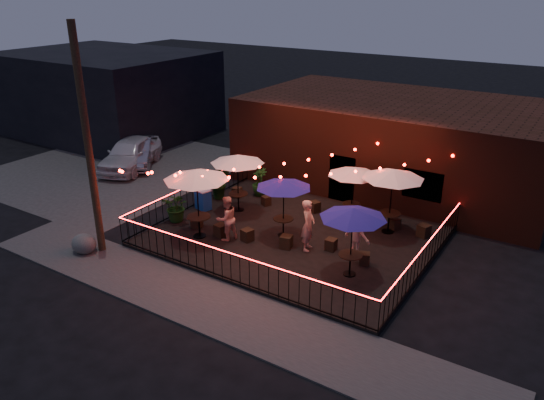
{
  "coord_description": "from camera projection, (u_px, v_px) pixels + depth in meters",
  "views": [
    {
      "loc": [
        9.03,
        -13.67,
        9.09
      ],
      "look_at": [
        -1.19,
        2.29,
        1.22
      ],
      "focal_mm": 35.0,
      "sensor_mm": 36.0,
      "label": 1
    }
  ],
  "objects": [
    {
      "name": "ground",
      "position": [
        265.0,
        260.0,
        18.62
      ],
      "size": [
        110.0,
        110.0,
        0.0
      ],
      "primitive_type": "plane",
      "color": "black",
      "rests_on": "ground"
    },
    {
      "name": "patio",
      "position": [
        294.0,
        237.0,
        20.15
      ],
      "size": [
        10.0,
        8.0,
        0.15
      ],
      "primitive_type": "cube",
      "color": "black",
      "rests_on": "ground"
    },
    {
      "name": "sidewalk",
      "position": [
        207.0,
        303.0,
        16.08
      ],
      "size": [
        18.0,
        2.5,
        0.05
      ],
      "primitive_type": "cube",
      "color": "#3C3937",
      "rests_on": "ground"
    },
    {
      "name": "parking_lot",
      "position": [
        116.0,
        168.0,
        27.7
      ],
      "size": [
        11.0,
        12.0,
        0.02
      ],
      "primitive_type": "cube",
      "color": "#3C3937",
      "rests_on": "ground"
    },
    {
      "name": "brick_building",
      "position": [
        398.0,
        142.0,
        25.12
      ],
      "size": [
        14.0,
        8.0,
        4.0
      ],
      "color": "#381A0F",
      "rests_on": "ground"
    },
    {
      "name": "background_building",
      "position": [
        106.0,
        93.0,
        33.63
      ],
      "size": [
        12.0,
        9.0,
        5.0
      ],
      "primitive_type": "cube",
      "color": "black",
      "rests_on": "ground"
    },
    {
      "name": "utility_pole",
      "position": [
        88.0,
        145.0,
        17.75
      ],
      "size": [
        0.26,
        0.26,
        8.0
      ],
      "primitive_type": "cylinder",
      "color": "#342115",
      "rests_on": "ground"
    },
    {
      "name": "fence_front",
      "position": [
        231.0,
        268.0,
        16.81
      ],
      "size": [
        10.0,
        0.04,
        1.04
      ],
      "color": "black",
      "rests_on": "patio"
    },
    {
      "name": "fence_left",
      "position": [
        193.0,
        196.0,
        22.41
      ],
      "size": [
        0.04,
        8.0,
        1.04
      ],
      "rotation": [
        0.0,
        0.0,
        1.57
      ],
      "color": "black",
      "rests_on": "patio"
    },
    {
      "name": "fence_right",
      "position": [
        426.0,
        257.0,
        17.43
      ],
      "size": [
        0.04,
        8.0,
        1.04
      ],
      "rotation": [
        0.0,
        0.0,
        1.57
      ],
      "color": "black",
      "rests_on": "patio"
    },
    {
      "name": "festoon_lights",
      "position": [
        268.0,
        174.0,
        19.48
      ],
      "size": [
        10.02,
        8.72,
        1.32
      ],
      "color": "#F00F07",
      "rests_on": "ground"
    },
    {
      "name": "cafe_table_0",
      "position": [
        196.0,
        176.0,
        19.08
      ],
      "size": [
        2.89,
        2.89,
        2.67
      ],
      "rotation": [
        0.0,
        0.0,
        -0.22
      ],
      "color": "black",
      "rests_on": "patio"
    },
    {
      "name": "cafe_table_1",
      "position": [
        237.0,
        160.0,
        21.46
      ],
      "size": [
        2.66,
        2.66,
        2.44
      ],
      "rotation": [
        0.0,
        0.0,
        -0.23
      ],
      "color": "black",
      "rests_on": "patio"
    },
    {
      "name": "cafe_table_2",
      "position": [
        284.0,
        184.0,
        19.28
      ],
      "size": [
        2.31,
        2.31,
        2.28
      ],
      "rotation": [
        0.0,
        0.0,
        0.12
      ],
      "color": "black",
      "rests_on": "patio"
    },
    {
      "name": "cafe_table_3",
      "position": [
        354.0,
        172.0,
        20.61
      ],
      "size": [
        2.14,
        2.14,
        2.25
      ],
      "rotation": [
        0.0,
        0.0,
        -0.05
      ],
      "color": "black",
      "rests_on": "patio"
    },
    {
      "name": "cafe_table_4",
      "position": [
        353.0,
        214.0,
        16.6
      ],
      "size": [
        2.62,
        2.62,
        2.38
      ],
      "rotation": [
        0.0,
        0.0,
        0.25
      ],
      "color": "black",
      "rests_on": "patio"
    },
    {
      "name": "cafe_table_5",
      "position": [
        393.0,
        175.0,
        19.47
      ],
      "size": [
        2.81,
        2.81,
        2.56
      ],
      "rotation": [
        0.0,
        0.0,
        -0.24
      ],
      "color": "black",
      "rests_on": "patio"
    },
    {
      "name": "bistro_chair_0",
      "position": [
        197.0,
        222.0,
        20.67
      ],
      "size": [
        0.48,
        0.48,
        0.46
      ],
      "primitive_type": "cube",
      "rotation": [
        0.0,
        0.0,
        0.3
      ],
      "color": "black",
      "rests_on": "patio"
    },
    {
      "name": "bistro_chair_1",
      "position": [
        221.0,
        230.0,
        19.94
      ],
      "size": [
        0.46,
        0.46,
        0.47
      ],
      "primitive_type": "cube",
      "rotation": [
        0.0,
        0.0,
        2.98
      ],
      "color": "black",
      "rests_on": "patio"
    },
    {
      "name": "bistro_chair_2",
      "position": [
        237.0,
        192.0,
        23.57
      ],
      "size": [
        0.45,
        0.45,
        0.44
      ],
      "primitive_type": "cube",
      "rotation": [
        0.0,
        0.0,
        0.24
      ],
      "color": "black",
      "rests_on": "patio"
    },
    {
      "name": "bistro_chair_3",
      "position": [
        266.0,
        201.0,
        22.73
      ],
      "size": [
        0.44,
        0.44,
        0.4
      ],
      "primitive_type": "cube",
      "rotation": [
        0.0,
        0.0,
        2.72
      ],
      "color": "black",
      "rests_on": "patio"
    },
    {
      "name": "bistro_chair_4",
      "position": [
        247.0,
        235.0,
        19.61
      ],
      "size": [
        0.47,
        0.47,
        0.45
      ],
      "primitive_type": "cube",
      "rotation": [
        0.0,
        0.0,
        -0.27
      ],
      "color": "black",
      "rests_on": "patio"
    },
    {
      "name": "bistro_chair_5",
      "position": [
        286.0,
        242.0,
        19.07
      ],
      "size": [
        0.47,
        0.47,
        0.47
      ],
      "primitive_type": "cube",
      "rotation": [
        0.0,
        0.0,
        3.34
      ],
      "color": "black",
      "rests_on": "patio"
    },
    {
      "name": "bistro_chair_6",
      "position": [
        315.0,
        207.0,
        22.07
      ],
      "size": [
        0.49,
        0.49,
        0.44
      ],
      "primitive_type": "cube",
      "rotation": [
        0.0,
        0.0,
        -0.4
      ],
      "color": "black",
      "rests_on": "patio"
    },
    {
      "name": "bistro_chair_7",
      "position": [
        335.0,
        216.0,
        21.22
      ],
      "size": [
        0.49,
        0.49,
        0.44
      ],
      "primitive_type": "cube",
      "rotation": [
        0.0,
        0.0,
        3.57
      ],
      "color": "black",
      "rests_on": "patio"
    },
    {
      "name": "bistro_chair_8",
      "position": [
        331.0,
        244.0,
        18.93
      ],
      "size": [
        0.37,
        0.37,
        0.43
      ],
      "primitive_type": "cube",
      "rotation": [
        0.0,
        0.0,
        0.03
      ],
      "color": "black",
      "rests_on": "patio"
    },
    {
      "name": "bistro_chair_9",
      "position": [
        365.0,
        259.0,
        17.99
      ],
      "size": [
        0.45,
        0.45,
        0.41
      ],
      "primitive_type": "cube",
      "rotation": [
        0.0,
        0.0,
        3.51
      ],
      "color": "black",
      "rests_on": "patio"
    },
    {
      "name": "bistro_chair_10",
      "position": [
        394.0,
        224.0,
        20.52
      ],
      "size": [
        0.48,
        0.48,
        0.43
      ],
      "primitive_type": "cube",
      "rotation": [
        0.0,
        0.0,
        -0.41
      ],
      "color": "black",
      "rests_on": "patio"
    },
    {
      "name": "bistro_chair_11",
      "position": [
        424.0,
        231.0,
        19.91
      ],
      "size": [
        0.51,
        0.51,
        0.48
      ],
      "primitive_type": "cube",
      "rotation": [
        0.0,
        0.0,
        2.83
      ],
      "color": "black",
      "rests_on": "patio"
    },
    {
      "name": "patron_a",
      "position": [
        308.0,
        225.0,
        18.7
      ],
      "size": [
        0.61,
        0.78,
        1.9
      ],
      "primitive_type": "imported",
      "rotation": [
        0.0,
        0.0,
        1.81
      ],
      "color": "tan",
      "rests_on": "patio"
    },
    {
      "name": "patron_b",
      "position": [
        227.0,
        218.0,
        19.45
      ],
      "size": [
        0.91,
        1.01,
        1.72
      ],
      "primitive_type": "imported",
      "rotation": [
        0.0,
        0.0,
        -1.94
      ],
      "color": "beige",
      "rests_on": "patio"
    },
    {
      "name": "patron_c",
      "position": [
        357.0,
        234.0,
        18.47
      ],
      "size": [
        1.05,
        0.68,
        1.52
      ],
      "primitive_type": "imported",
      "rotation": [
        0.0,
        0.0,
        3.02
      ],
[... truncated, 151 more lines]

